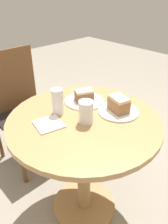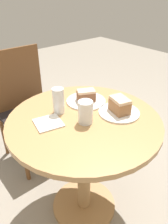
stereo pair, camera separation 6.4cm
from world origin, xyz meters
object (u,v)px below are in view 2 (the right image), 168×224
(cake_slice_far, at_px, (86,95))
(chair, at_px, (28,106))
(glass_water, at_px, (58,102))
(glass_lemonade, at_px, (85,113))
(plate_near, at_px, (119,112))
(cake_slice_near, at_px, (120,105))
(plate_far, at_px, (86,101))

(cake_slice_far, bearing_deg, chair, 99.73)
(chair, distance_m, glass_water, 0.74)
(cake_slice_far, xyz_separation_m, glass_lemonade, (-0.15, -0.18, 0.01))
(plate_near, xyz_separation_m, cake_slice_near, (0.00, 0.00, 0.05))
(chair, bearing_deg, plate_far, -80.43)
(chair, height_order, plate_far, chair)
(cake_slice_near, bearing_deg, glass_water, 138.34)
(chair, distance_m, glass_lemonade, 0.89)
(plate_far, distance_m, glass_water, 0.21)
(plate_near, bearing_deg, cake_slice_far, 103.66)
(cake_slice_far, height_order, glass_water, glass_water)
(glass_lemonade, bearing_deg, plate_far, 48.75)
(chair, bearing_deg, plate_near, -79.39)
(chair, distance_m, plate_far, 0.72)
(chair, height_order, cake_slice_far, chair)
(cake_slice_far, bearing_deg, plate_far, 0.00)
(glass_lemonade, bearing_deg, glass_water, 105.78)
(plate_near, distance_m, plate_far, 0.24)
(chair, bearing_deg, cake_slice_near, -79.39)
(cake_slice_far, distance_m, glass_water, 0.21)
(chair, distance_m, cake_slice_near, 0.96)
(cake_slice_far, height_order, glass_lemonade, glass_lemonade)
(plate_far, relative_size, glass_lemonade, 1.95)
(chair, xyz_separation_m, plate_near, (0.17, -0.88, 0.28))
(plate_near, relative_size, glass_water, 1.58)
(plate_near, height_order, cake_slice_far, cake_slice_far)
(plate_far, bearing_deg, glass_water, 179.42)
(plate_near, height_order, glass_lemonade, glass_lemonade)
(cake_slice_far, xyz_separation_m, glass_water, (-0.20, 0.00, 0.02))
(plate_far, relative_size, glass_water, 1.64)
(glass_lemonade, bearing_deg, cake_slice_far, 48.75)
(plate_near, xyz_separation_m, cake_slice_far, (-0.06, 0.23, 0.04))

